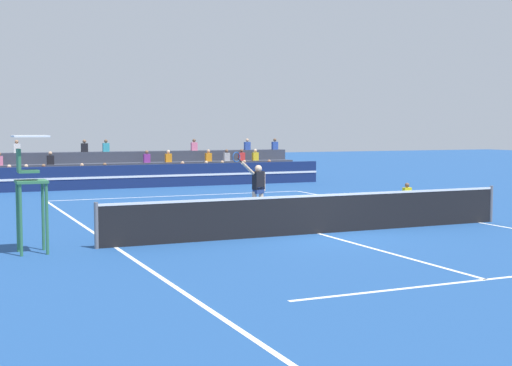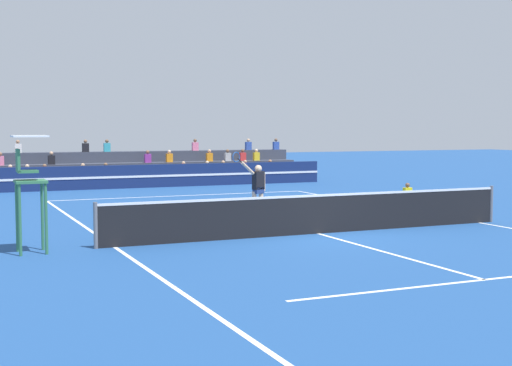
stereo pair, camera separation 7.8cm
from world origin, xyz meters
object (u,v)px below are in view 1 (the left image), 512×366
at_px(tennis_ball, 191,217).
at_px(umpire_chair, 29,178).
at_px(tennis_player, 257,189).
at_px(ball_kid_courtside, 407,197).

bearing_deg(tennis_ball, umpire_chair, -139.66).
xyz_separation_m(umpire_chair, tennis_ball, (5.38, 4.57, -1.68)).
xyz_separation_m(tennis_player, tennis_ball, (-1.66, 1.42, -0.94)).
distance_m(ball_kid_courtside, tennis_ball, 8.42).
bearing_deg(ball_kid_courtside, tennis_player, -166.25).
distance_m(umpire_chair, tennis_ball, 7.25).
height_order(umpire_chair, tennis_ball, umpire_chair).
bearing_deg(tennis_player, umpire_chair, -155.92).
bearing_deg(tennis_player, ball_kid_courtside, 13.75).
distance_m(umpire_chair, ball_kid_courtside, 14.67).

